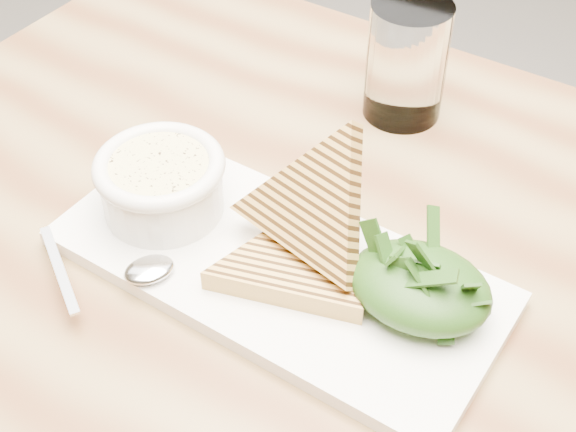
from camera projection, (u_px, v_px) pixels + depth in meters
The scene contains 13 objects.
table_top at pixel (398, 330), 0.65m from camera, with size 1.15×0.77×0.04m, color olive.
table_leg_bl at pixel (155, 203), 1.30m from camera, with size 0.06×0.06×0.69m, color olive.
platter at pixel (277, 268), 0.66m from camera, with size 0.38×0.17×0.01m, color white.
soup_bowl at pixel (162, 190), 0.69m from camera, with size 0.10×0.10×0.04m, color white.
soup at pixel (159, 167), 0.67m from camera, with size 0.09×0.09×0.01m, color #E7D98B.
bowl_rim at pixel (159, 165), 0.67m from camera, with size 0.11×0.11×0.01m, color white.
sandwich_flat at pixel (294, 265), 0.64m from camera, with size 0.15×0.15×0.02m, color #BE8F44, non-canonical shape.
sandwich_lean at pixel (313, 207), 0.63m from camera, with size 0.15×0.15×0.08m, color #BE8F44, non-canonical shape.
salad_base at pixel (420, 287), 0.61m from camera, with size 0.11×0.09×0.04m, color black.
arugula_pile at pixel (421, 282), 0.61m from camera, with size 0.11×0.10×0.05m, color #335A1C, non-canonical shape.
spoon_bowl at pixel (149, 270), 0.64m from camera, with size 0.03×0.04×0.01m, color silver.
spoon_handle at pixel (59, 269), 0.65m from camera, with size 0.10×0.01×0.00m, color silver.
glass_near at pixel (407, 61), 0.79m from camera, with size 0.08×0.08×0.12m, color white.
Camera 1 is at (0.17, -0.61, 1.22)m, focal length 50.00 mm.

